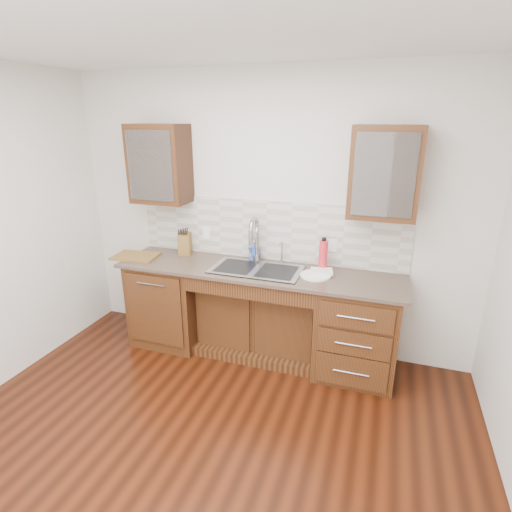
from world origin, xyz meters
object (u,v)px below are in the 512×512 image
(water_bottle, at_px, (323,256))
(knife_block, at_px, (185,243))
(soap_bottle, at_px, (255,251))
(plate, at_px, (315,275))
(cutting_board, at_px, (136,256))

(water_bottle, height_order, knife_block, water_bottle)
(soap_bottle, distance_m, plate, 0.71)
(soap_bottle, xyz_separation_m, plate, (0.66, -0.25, -0.08))
(water_bottle, xyz_separation_m, cutting_board, (-1.87, -0.21, -0.14))
(plate, relative_size, cutting_board, 0.64)
(knife_block, bearing_deg, water_bottle, -19.56)
(water_bottle, height_order, cutting_board, water_bottle)
(knife_block, bearing_deg, soap_bottle, -14.35)
(water_bottle, bearing_deg, soap_bottle, 171.60)
(water_bottle, bearing_deg, cutting_board, -173.59)
(soap_bottle, relative_size, cutting_board, 0.42)
(cutting_board, bearing_deg, water_bottle, 6.41)
(soap_bottle, xyz_separation_m, cutting_board, (-1.18, -0.31, -0.08))
(plate, bearing_deg, cutting_board, -178.09)
(plate, bearing_deg, soap_bottle, 159.10)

